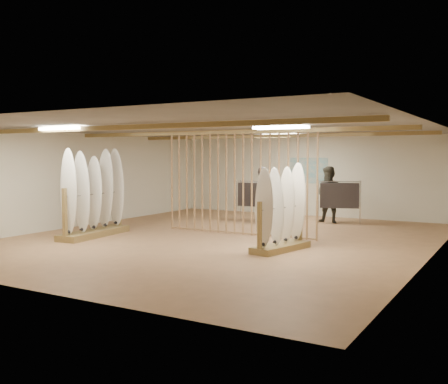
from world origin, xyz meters
The scene contains 16 objects.
floor centered at (0.00, 0.00, 0.00)m, with size 12.00×12.00×0.00m, color #AF7E54.
ceiling centered at (0.00, 0.00, 2.80)m, with size 12.00×12.00×0.00m, color gray.
wall_back centered at (0.00, 6.00, 1.40)m, with size 12.00×12.00×0.00m, color white.
wall_front centered at (0.00, -6.00, 1.40)m, with size 12.00×12.00×0.00m, color white.
wall_left centered at (-5.00, 0.00, 1.40)m, with size 12.00×12.00×0.00m, color white.
wall_right centered at (5.00, 0.00, 1.40)m, with size 12.00×12.00×0.00m, color white.
ceiling_slats centered at (0.00, 0.00, 2.72)m, with size 9.50×6.12×0.10m, color olive.
light_panels centered at (0.00, 0.00, 2.74)m, with size 1.20×0.35×0.06m, color white.
bamboo_partition centered at (0.00, 0.80, 1.40)m, with size 4.45×0.05×2.78m.
poster centered at (0.00, 5.98, 1.60)m, with size 1.40×0.03×0.90m, color #359BBA.
rack_left centered at (-3.17, -1.37, 0.76)m, with size 0.84×2.39×2.23m.
rack_right centered at (1.95, -0.83, 0.65)m, with size 0.86×1.73×1.92m.
clothing_rack_a centered at (-0.88, 3.60, 0.87)m, with size 1.25×0.40×1.34m.
clothing_rack_b centered at (1.65, 4.33, 0.89)m, with size 1.22×0.69×1.37m.
shopper_a centered at (-0.47, 3.30, 1.01)m, with size 0.73×0.50×2.01m, color #25232A.
shopper_b centered at (1.34, 4.33, 1.01)m, with size 0.98×0.76×2.03m, color #38362B.
Camera 1 is at (6.66, -11.53, 2.13)m, focal length 42.00 mm.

